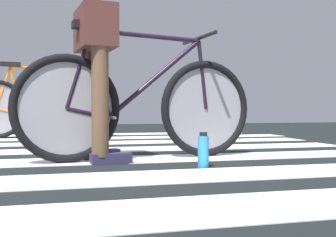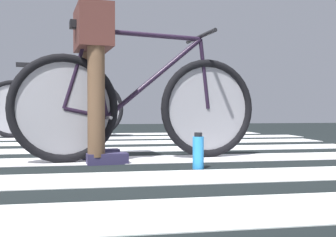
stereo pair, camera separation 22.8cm
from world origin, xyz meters
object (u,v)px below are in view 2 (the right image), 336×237
at_px(bicycle_2_of_2, 55,107).
at_px(bicycle_1_of_2, 139,104).
at_px(cyclist_1_of_2, 94,62).
at_px(water_bottle, 198,152).

bearing_deg(bicycle_2_of_2, bicycle_1_of_2, -79.42).
bearing_deg(cyclist_1_of_2, bicycle_1_of_2, -0.00).
xyz_separation_m(bicycle_1_of_2, cyclist_1_of_2, (-0.31, -0.04, 0.28)).
bearing_deg(water_bottle, bicycle_2_of_2, 109.69).
bearing_deg(cyclist_1_of_2, water_bottle, -43.76).
distance_m(cyclist_1_of_2, water_bottle, 0.94).
relative_size(bicycle_1_of_2, bicycle_2_of_2, 1.00).
relative_size(bicycle_2_of_2, water_bottle, 8.06).
relative_size(cyclist_1_of_2, bicycle_2_of_2, 0.59).
distance_m(bicycle_2_of_2, water_bottle, 3.25).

